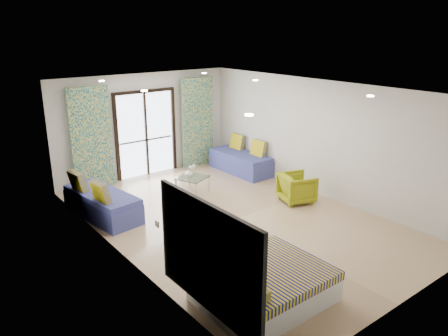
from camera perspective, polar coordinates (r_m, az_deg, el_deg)
floor at (r=9.16m, az=1.38°, el=-6.66°), size 5.00×7.50×0.01m
ceiling at (r=8.40m, az=1.52°, el=10.32°), size 5.00×7.50×0.01m
wall_back at (r=11.74m, az=-10.27°, el=5.54°), size 5.00×0.01×2.70m
wall_front at (r=6.42m, az=23.27°, el=-6.16°), size 5.00×0.01×2.70m
wall_left at (r=7.43m, az=-13.65°, el=-1.93°), size 0.01×7.50×2.70m
wall_right at (r=10.40m, az=12.20°, el=3.83°), size 0.01×7.50×2.70m
balcony_door at (r=11.73m, az=-10.18°, el=5.08°), size 1.76×0.08×2.28m
balcony_rail at (r=11.81m, az=-10.12°, el=3.63°), size 1.52×0.03×0.04m
curtain_left at (r=10.99m, az=-16.95°, el=3.66°), size 1.00×0.10×2.50m
curtain_right at (r=12.39m, az=-3.49°, el=5.96°), size 1.00×0.10×2.50m
downlight_a at (r=6.01m, az=3.30°, el=6.95°), size 0.12×0.12×0.02m
downlight_b at (r=8.11m, az=18.59°, el=8.92°), size 0.12×0.12×0.02m
downlight_c at (r=8.47m, az=-10.35°, el=9.90°), size 0.12×0.12×0.02m
downlight_d at (r=10.07m, az=4.13°, el=11.37°), size 0.12×0.12×0.02m
downlight_e at (r=10.27m, az=-15.69°, el=10.90°), size 0.12×0.12×0.02m
downlight_f at (r=11.62m, az=-2.61°, el=12.28°), size 0.12×0.12×0.02m
headboard at (r=5.61m, az=-2.20°, el=-11.59°), size 0.06×2.10×1.50m
switch_plate at (r=6.55m, az=-8.73°, el=-7.24°), size 0.02×0.10×0.10m
bed at (r=6.56m, az=5.14°, el=-14.98°), size 1.78×1.46×0.62m
daybed_left at (r=9.51m, az=-15.70°, el=-4.45°), size 1.02×2.03×0.96m
daybed_right at (r=12.00m, az=2.19°, el=0.88°), size 0.75×1.91×0.94m
coffee_table at (r=10.39m, az=-4.15°, el=-1.42°), size 0.84×0.84×0.74m
vase at (r=10.35m, az=-4.62°, el=-0.68°), size 0.23×0.23×0.18m
armchair at (r=10.05m, az=9.50°, el=-2.40°), size 0.85×0.88×0.72m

